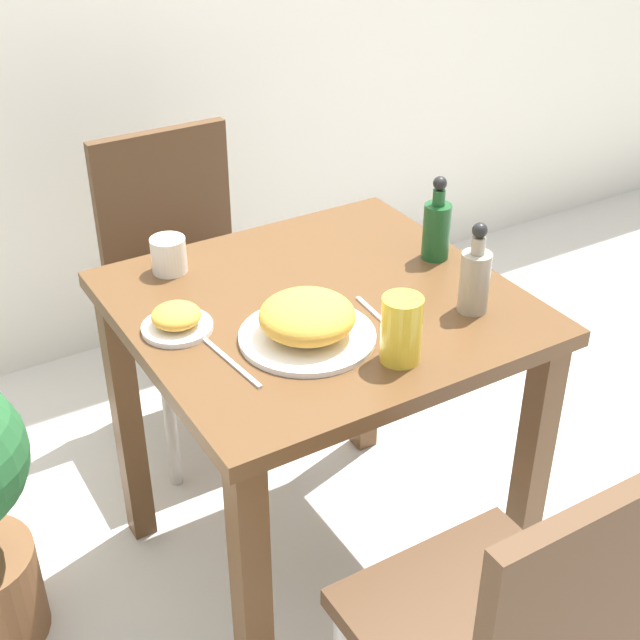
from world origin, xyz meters
name	(u,v)px	position (x,y,z in m)	size (l,w,h in m)	color
ground_plane	(320,559)	(0.00, 0.00, 0.00)	(16.00, 16.00, 0.00)	beige
dining_table	(320,356)	(0.00, 0.00, 0.63)	(0.81, 0.77, 0.77)	brown
chair_near	(518,634)	(-0.05, -0.72, 0.51)	(0.42, 0.42, 0.90)	#4C331E
chair_far	(184,273)	(-0.02, 0.72, 0.51)	(0.42, 0.42, 0.90)	#4C331E
food_plate	(307,321)	(-0.10, -0.12, 0.82)	(0.27, 0.27, 0.09)	white
side_plate	(177,320)	(-0.31, 0.05, 0.80)	(0.14, 0.14, 0.06)	white
drink_cup	(169,255)	(-0.22, 0.28, 0.82)	(0.08, 0.08, 0.08)	silver
juice_glass	(401,329)	(0.02, -0.27, 0.84)	(0.08, 0.08, 0.13)	gold
sauce_bottle	(475,278)	(0.25, -0.20, 0.85)	(0.06, 0.06, 0.20)	gray
condiment_bottle	(437,227)	(0.33, 0.03, 0.85)	(0.06, 0.06, 0.20)	#194C23
fork_utensil	(231,362)	(-0.27, -0.12, 0.78)	(0.03, 0.20, 0.00)	silver
spoon_utensil	(377,315)	(0.07, -0.12, 0.78)	(0.02, 0.16, 0.00)	silver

